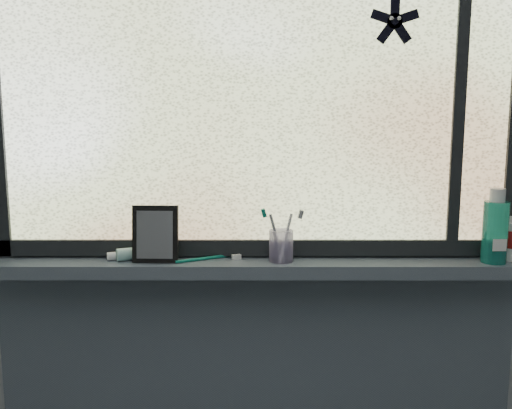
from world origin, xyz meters
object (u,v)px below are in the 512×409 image
Objects in this scene: toothbrush_cup at (281,246)px; cream_tube at (511,237)px; vanity_mirror at (155,234)px; mouthwash_bottle at (495,226)px.

cream_tube is (0.69, 0.01, 0.02)m from toothbrush_cup.
toothbrush_cup is at bearing 2.88° from vanity_mirror.
vanity_mirror is 1.79× the size of toothbrush_cup.
mouthwash_bottle is at bearing -158.04° from cream_tube.
cream_tube is at bearing 21.96° from mouthwash_bottle.
mouthwash_bottle reaches higher than vanity_mirror.
mouthwash_bottle reaches higher than toothbrush_cup.
mouthwash_bottle is 0.08m from cream_tube.
mouthwash_bottle is (1.00, -0.00, 0.03)m from vanity_mirror.
vanity_mirror is 1.06m from cream_tube.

